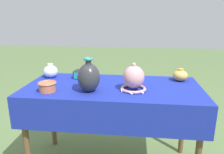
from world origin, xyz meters
TOP-DOWN VIEW (x-y plane):
  - display_table at (0.00, -0.02)m, footprint 1.34×0.64m
  - vase_tall_bulbous at (-0.15, -0.15)m, footprint 0.16×0.16m
  - vase_dome_bell at (0.16, -0.08)m, footprint 0.20×0.20m
  - mosaic_tile_box at (-0.27, 0.18)m, footprint 0.18×0.12m
  - cup_wide_terracotta at (-0.45, -0.18)m, footprint 0.13×0.13m
  - jar_round_porcelain at (-0.56, 0.17)m, footprint 0.12×0.12m
  - jar_round_ochre at (0.54, 0.19)m, footprint 0.12×0.12m

SIDE VIEW (x-z plane):
  - display_table at x=0.00m, z-range 0.29..1.01m
  - mosaic_tile_box at x=-0.27m, z-range 0.72..0.79m
  - cup_wide_terracotta at x=-0.45m, z-range 0.72..0.79m
  - jar_round_ochre at x=0.54m, z-range 0.72..0.82m
  - jar_round_porcelain at x=-0.56m, z-range 0.71..0.84m
  - vase_dome_bell at x=0.16m, z-range 0.70..0.91m
  - vase_tall_bulbous at x=-0.15m, z-range 0.70..0.95m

